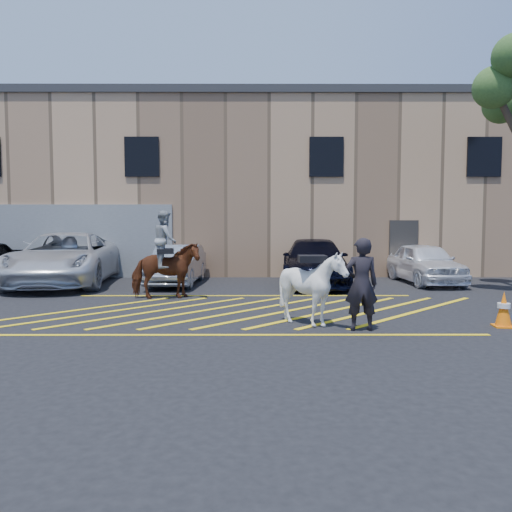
{
  "coord_description": "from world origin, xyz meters",
  "views": [
    {
      "loc": [
        0.28,
        -12.14,
        2.16
      ],
      "look_at": [
        0.31,
        0.2,
        1.3
      ],
      "focal_mm": 35.0,
      "sensor_mm": 36.0,
      "label": 1
    }
  ],
  "objects_px": {
    "handler": "(361,284)",
    "traffic_cone": "(504,309)",
    "car_blue_suv": "(314,262)",
    "mounted_bay": "(165,263)",
    "saddled_white": "(312,288)",
    "car_white_pickup": "(66,259)",
    "car_white_suv": "(425,263)",
    "car_silver_sedan": "(177,265)"
  },
  "relations": [
    {
      "from": "car_white_pickup",
      "to": "car_blue_suv",
      "type": "height_order",
      "value": "car_white_pickup"
    },
    {
      "from": "handler",
      "to": "car_blue_suv",
      "type": "bearing_deg",
      "value": -91.64
    },
    {
      "from": "car_white_suv",
      "to": "saddled_white",
      "type": "height_order",
      "value": "saddled_white"
    },
    {
      "from": "handler",
      "to": "traffic_cone",
      "type": "bearing_deg",
      "value": -176.19
    },
    {
      "from": "car_blue_suv",
      "to": "handler",
      "type": "xyz_separation_m",
      "value": [
        0.06,
        -7.25,
        0.15
      ]
    },
    {
      "from": "car_white_pickup",
      "to": "mounted_bay",
      "type": "height_order",
      "value": "mounted_bay"
    },
    {
      "from": "car_white_suv",
      "to": "traffic_cone",
      "type": "height_order",
      "value": "car_white_suv"
    },
    {
      "from": "saddled_white",
      "to": "handler",
      "type": "bearing_deg",
      "value": -25.88
    },
    {
      "from": "car_silver_sedan",
      "to": "car_white_pickup",
      "type": "bearing_deg",
      "value": -178.0
    },
    {
      "from": "car_blue_suv",
      "to": "mounted_bay",
      "type": "distance_m",
      "value": 5.54
    },
    {
      "from": "car_silver_sedan",
      "to": "mounted_bay",
      "type": "distance_m",
      "value": 3.15
    },
    {
      "from": "car_blue_suv",
      "to": "traffic_cone",
      "type": "distance_m",
      "value": 7.59
    },
    {
      "from": "traffic_cone",
      "to": "saddled_white",
      "type": "bearing_deg",
      "value": 178.0
    },
    {
      "from": "car_silver_sedan",
      "to": "car_blue_suv",
      "type": "xyz_separation_m",
      "value": [
        4.7,
        0.05,
        0.09
      ]
    },
    {
      "from": "car_white_pickup",
      "to": "car_white_suv",
      "type": "bearing_deg",
      "value": -4.5
    },
    {
      "from": "car_white_suv",
      "to": "saddled_white",
      "type": "bearing_deg",
      "value": -127.26
    },
    {
      "from": "handler",
      "to": "mounted_bay",
      "type": "distance_m",
      "value": 6.14
    },
    {
      "from": "saddled_white",
      "to": "traffic_cone",
      "type": "relative_size",
      "value": 2.14
    },
    {
      "from": "mounted_bay",
      "to": "traffic_cone",
      "type": "distance_m",
      "value": 8.5
    },
    {
      "from": "car_white_pickup",
      "to": "mounted_bay",
      "type": "bearing_deg",
      "value": -44.39
    },
    {
      "from": "car_white_pickup",
      "to": "car_silver_sedan",
      "type": "height_order",
      "value": "car_white_pickup"
    },
    {
      "from": "car_blue_suv",
      "to": "saddled_white",
      "type": "height_order",
      "value": "saddled_white"
    },
    {
      "from": "car_blue_suv",
      "to": "handler",
      "type": "height_order",
      "value": "handler"
    },
    {
      "from": "car_blue_suv",
      "to": "saddled_white",
      "type": "bearing_deg",
      "value": -93.56
    },
    {
      "from": "car_white_pickup",
      "to": "handler",
      "type": "xyz_separation_m",
      "value": [
        8.56,
        -7.22,
        0.03
      ]
    },
    {
      "from": "car_white_suv",
      "to": "handler",
      "type": "distance_m",
      "value": 8.47
    },
    {
      "from": "handler",
      "to": "mounted_bay",
      "type": "bearing_deg",
      "value": -43.66
    },
    {
      "from": "saddled_white",
      "to": "car_white_suv",
      "type": "bearing_deg",
      "value": 56.17
    },
    {
      "from": "car_silver_sedan",
      "to": "handler",
      "type": "bearing_deg",
      "value": -54.31
    },
    {
      "from": "car_silver_sedan",
      "to": "saddled_white",
      "type": "height_order",
      "value": "saddled_white"
    },
    {
      "from": "handler",
      "to": "saddled_white",
      "type": "height_order",
      "value": "handler"
    },
    {
      "from": "mounted_bay",
      "to": "saddled_white",
      "type": "height_order",
      "value": "mounted_bay"
    },
    {
      "from": "car_white_suv",
      "to": "mounted_bay",
      "type": "distance_m",
      "value": 9.13
    },
    {
      "from": "saddled_white",
      "to": "mounted_bay",
      "type": "bearing_deg",
      "value": 135.36
    },
    {
      "from": "handler",
      "to": "traffic_cone",
      "type": "height_order",
      "value": "handler"
    },
    {
      "from": "car_silver_sedan",
      "to": "car_blue_suv",
      "type": "relative_size",
      "value": 0.77
    },
    {
      "from": "car_white_pickup",
      "to": "car_silver_sedan",
      "type": "xyz_separation_m",
      "value": [
        3.81,
        -0.02,
        -0.22
      ]
    },
    {
      "from": "car_white_suv",
      "to": "saddled_white",
      "type": "relative_size",
      "value": 2.66
    },
    {
      "from": "car_silver_sedan",
      "to": "saddled_white",
      "type": "distance_m",
      "value": 7.77
    },
    {
      "from": "car_white_pickup",
      "to": "traffic_cone",
      "type": "distance_m",
      "value": 13.48
    },
    {
      "from": "mounted_bay",
      "to": "traffic_cone",
      "type": "bearing_deg",
      "value": -26.4
    },
    {
      "from": "mounted_bay",
      "to": "traffic_cone",
      "type": "height_order",
      "value": "mounted_bay"
    }
  ]
}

